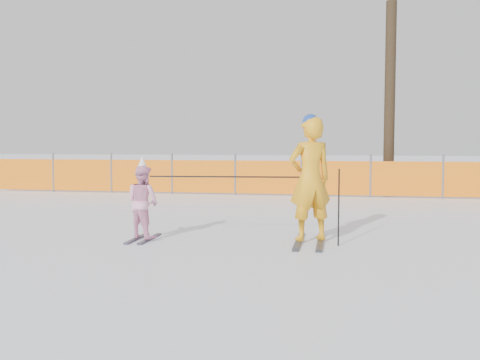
# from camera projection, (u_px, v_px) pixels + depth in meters

# --- Properties ---
(ground) EXTENTS (120.00, 120.00, 0.00)m
(ground) POSITION_uv_depth(u_px,v_px,m) (234.00, 249.00, 7.96)
(ground) COLOR white
(ground) RESTS_ON ground
(adult) EXTENTS (0.84, 1.57, 2.04)m
(adult) POSITION_uv_depth(u_px,v_px,m) (310.00, 179.00, 8.43)
(adult) COLOR black
(adult) RESTS_ON ground
(child) EXTENTS (0.72, 0.97, 1.38)m
(child) POSITION_uv_depth(u_px,v_px,m) (143.00, 201.00, 8.71)
(child) COLOR black
(child) RESTS_ON ground
(ski_poles) EXTENTS (3.04, 0.24, 1.19)m
(ski_poles) POSITION_uv_depth(u_px,v_px,m) (261.00, 186.00, 8.43)
(ski_poles) COLOR black
(ski_poles) RESTS_ON ground
(safety_fence) EXTENTS (16.21, 0.06, 1.25)m
(safety_fence) POSITION_uv_depth(u_px,v_px,m) (238.00, 177.00, 16.19)
(safety_fence) COLOR #595960
(safety_fence) RESTS_ON ground
(tree_trunks) EXTENTS (4.35, 3.15, 5.83)m
(tree_trunks) POSITION_uv_depth(u_px,v_px,m) (432.00, 106.00, 16.92)
(tree_trunks) COLOR #332516
(tree_trunks) RESTS_ON ground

